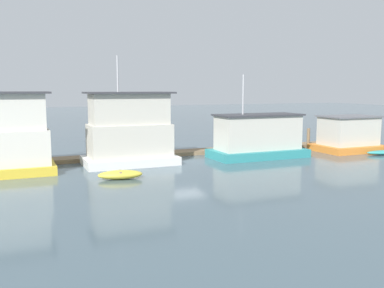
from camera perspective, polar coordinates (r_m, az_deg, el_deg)
The scene contains 9 objects.
ground_plane at distance 31.76m, azimuth -0.70°, elevation -2.29°, with size 200.00×200.00×0.00m, color #475B66.
dock_walkway at distance 34.60m, azimuth -2.66°, elevation -1.24°, with size 42.40×1.77×0.30m, color #846B4C.
houseboat_white at distance 30.46m, azimuth -8.34°, elevation 1.67°, with size 6.44×3.73×7.59m.
houseboat_teal at distance 33.77m, azimuth 8.79°, elevation 0.88°, with size 7.49×3.58×6.40m.
houseboat_orange at distance 39.12m, azimuth 20.11°, elevation 1.15°, with size 5.51×4.00×3.05m.
dinghy_yellow at distance 25.81m, azimuth -9.54°, elevation -4.05°, with size 2.77×1.43×0.54m.
mooring_post_far_right at distance 39.69m, azimuth 15.24°, elevation 0.72°, with size 0.27×0.27×1.81m, color #846B4C.
mooring_post_near_right at distance 38.10m, azimuth 12.06°, elevation 0.53°, with size 0.21×0.21×1.79m, color brown.
mooring_post_far_left at distance 36.32m, azimuth 7.76°, elevation 0.04°, with size 0.23×0.23×1.46m, color #846B4C.
Camera 1 is at (-11.86, -28.97, 5.36)m, focal length 40.00 mm.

